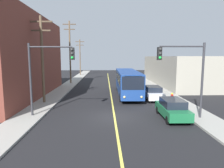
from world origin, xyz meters
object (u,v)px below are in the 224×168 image
object	(u,v)px
city_bus	(127,81)
utility_pole_near	(42,55)
fire_hydrant	(172,96)
parked_car_white	(153,93)
utility_pole_mid	(70,50)
parked_car_green	(172,108)
traffic_signal_right_corner	(184,66)
traffic_signal_left_corner	(49,66)
utility_pole_far	(80,55)

from	to	relation	value
city_bus	utility_pole_near	xyz separation A→B (m)	(-9.64, -4.68, 3.38)
utility_pole_near	fire_hydrant	xyz separation A→B (m)	(14.29, 0.50, -4.61)
parked_car_white	utility_pole_mid	bearing A→B (deg)	129.28
parked_car_green	city_bus	bearing A→B (deg)	103.62
traffic_signal_right_corner	fire_hydrant	world-z (taller)	traffic_signal_right_corner
parked_car_white	utility_pole_near	xyz separation A→B (m)	(-12.33, -1.44, 4.35)
traffic_signal_left_corner	traffic_signal_right_corner	size ratio (longest dim) A/B	1.00
parked_car_white	utility_pole_mid	xyz separation A→B (m)	(-12.18, 14.89, 5.53)
parked_car_green	utility_pole_near	distance (m)	14.19
traffic_signal_right_corner	parked_car_green	bearing A→B (deg)	154.59
parked_car_green	traffic_signal_right_corner	xyz separation A→B (m)	(0.66, -0.32, 3.46)
utility_pole_far	traffic_signal_right_corner	bearing A→B (deg)	-71.85
utility_pole_near	traffic_signal_right_corner	size ratio (longest dim) A/B	1.52
parked_car_white	fire_hydrant	world-z (taller)	parked_car_white
traffic_signal_right_corner	utility_pole_near	bearing A→B (deg)	154.43
parked_car_white	utility_pole_far	distance (m)	34.52
utility_pole_far	utility_pole_mid	bearing A→B (deg)	-89.19
utility_pole_near	utility_pole_mid	distance (m)	16.37
parked_car_white	utility_pole_mid	world-z (taller)	utility_pole_mid
parked_car_green	utility_pole_mid	distance (m)	25.81
utility_pole_near	utility_pole_far	distance (m)	33.32
parked_car_white	fire_hydrant	bearing A→B (deg)	-25.48
parked_car_white	traffic_signal_right_corner	xyz separation A→B (m)	(0.52, -7.58, 3.46)
parked_car_green	utility_pole_near	size ratio (longest dim) A/B	0.48
utility_pole_far	traffic_signal_right_corner	distance (m)	41.55
parked_car_green	utility_pole_far	world-z (taller)	utility_pole_far
parked_car_white	traffic_signal_left_corner	world-z (taller)	traffic_signal_left_corner
utility_pole_mid	traffic_signal_left_corner	distance (m)	21.54
traffic_signal_left_corner	city_bus	bearing A→B (deg)	51.91
city_bus	utility_pole_mid	size ratio (longest dim) A/B	1.07
utility_pole_far	traffic_signal_left_corner	size ratio (longest dim) A/B	1.58
city_bus	utility_pole_mid	bearing A→B (deg)	129.16
city_bus	utility_pole_mid	distance (m)	15.70
city_bus	fire_hydrant	size ratio (longest dim) A/B	14.51
parked_car_green	fire_hydrant	distance (m)	6.68
parked_car_green	fire_hydrant	world-z (taller)	parked_car_green
utility_pole_near	traffic_signal_left_corner	world-z (taller)	utility_pole_near
utility_pole_far	traffic_signal_left_corner	world-z (taller)	utility_pole_far
utility_pole_far	fire_hydrant	xyz separation A→B (m)	(14.38, -32.82, -4.81)
city_bus	traffic_signal_right_corner	distance (m)	11.56
traffic_signal_right_corner	traffic_signal_left_corner	bearing A→B (deg)	174.12
parked_car_green	utility_pole_far	bearing A→B (deg)	107.40
city_bus	fire_hydrant	distance (m)	6.37
parked_car_green	parked_car_white	size ratio (longest dim) A/B	0.99
utility_pole_near	city_bus	bearing A→B (deg)	25.89
utility_pole_near	parked_car_green	bearing A→B (deg)	-25.58
utility_pole_far	traffic_signal_right_corner	world-z (taller)	utility_pole_far
utility_pole_mid	fire_hydrant	xyz separation A→B (m)	(14.14, -15.82, -5.79)
city_bus	traffic_signal_left_corner	xyz separation A→B (m)	(-7.61, -9.71, 2.49)
utility_pole_near	traffic_signal_left_corner	xyz separation A→B (m)	(2.03, -5.03, -0.89)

